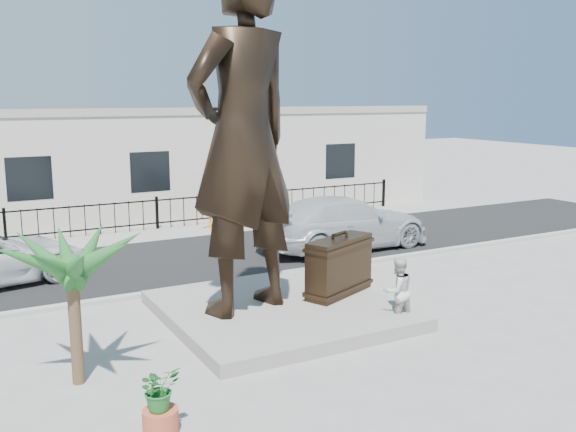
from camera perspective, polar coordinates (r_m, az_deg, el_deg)
name	(u,v)px	position (r m, az deg, el deg)	size (l,w,h in m)	color
ground	(331,332)	(14.46, 3.84, -10.29)	(100.00, 100.00, 0.00)	#9E9991
street	(201,255)	(21.34, -7.71, -3.46)	(40.00, 7.00, 0.01)	black
curb	(246,280)	(18.21, -3.77, -5.67)	(40.00, 0.25, 0.12)	#A5A399
far_sidewalk	(164,233)	(25.03, -10.98, -1.45)	(40.00, 2.50, 0.02)	#9E9991
plinth	(280,310)	(15.40, -0.76, -8.36)	(5.20, 5.20, 0.30)	gray
fence	(157,214)	(25.67, -11.57, 0.16)	(22.00, 0.10, 1.20)	black
building	(127,164)	(29.46, -14.09, 4.53)	(28.00, 7.00, 4.40)	silver
statue	(243,139)	(14.28, -4.05, 6.88)	(2.87, 1.88, 7.86)	black
suitcase	(339,266)	(15.96, 4.58, -4.47)	(2.03, 0.64, 1.43)	black
tourist	(398,291)	(14.90, 9.73, -6.58)	(0.77, 0.60, 1.58)	silver
car_silver	(344,223)	(21.98, 5.03, -0.59)	(2.50, 6.16, 1.79)	silver
worker	(213,210)	(25.28, -6.73, 0.56)	(0.98, 0.56, 1.52)	orange
palm_tree	(79,383)	(12.68, -18.08, -13.92)	(1.80, 1.80, 3.20)	#1E5422
planter	(161,421)	(10.60, -11.26, -17.48)	(0.56, 0.56, 0.40)	#BA4E31
shrub	(159,388)	(10.35, -11.37, -14.78)	(0.63, 0.55, 0.70)	#216727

